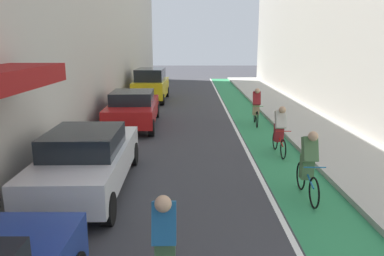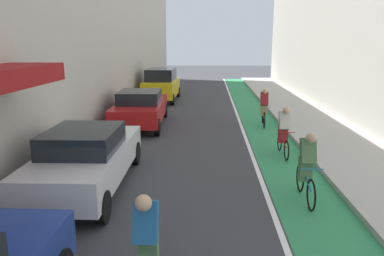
{
  "view_description": "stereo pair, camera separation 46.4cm",
  "coord_description": "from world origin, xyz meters",
  "px_view_note": "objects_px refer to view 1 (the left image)",
  "views": [
    {
      "loc": [
        0.01,
        1.22,
        3.5
      ],
      "look_at": [
        0.02,
        10.59,
        1.33
      ],
      "focal_mm": 34.55,
      "sensor_mm": 36.0,
      "label": 1
    },
    {
      "loc": [
        0.48,
        1.23,
        3.5
      ],
      "look_at": [
        0.02,
        10.59,
        1.33
      ],
      "focal_mm": 34.55,
      "sensor_mm": 36.0,
      "label": 2
    }
  ],
  "objects_px": {
    "parked_sedan_red": "(133,108)",
    "cyclist_mid": "(308,162)",
    "cyclist_lead": "(165,246)",
    "cyclist_trailing": "(280,130)",
    "parked_sedan_white": "(87,159)",
    "cyclist_far": "(256,107)",
    "parked_suv_yellow_cab": "(151,84)"
  },
  "relations": [
    {
      "from": "parked_sedan_white",
      "to": "cyclist_far",
      "type": "distance_m",
      "value": 9.0
    },
    {
      "from": "parked_sedan_red",
      "to": "cyclist_trailing",
      "type": "height_order",
      "value": "cyclist_trailing"
    },
    {
      "from": "parked_sedan_red",
      "to": "cyclist_mid",
      "type": "distance_m",
      "value": 9.09
    },
    {
      "from": "cyclist_far",
      "to": "parked_sedan_white",
      "type": "bearing_deg",
      "value": -125.9
    },
    {
      "from": "cyclist_trailing",
      "to": "cyclist_far",
      "type": "xyz_separation_m",
      "value": [
        -0.01,
        4.31,
        0.01
      ]
    },
    {
      "from": "parked_sedan_white",
      "to": "cyclist_mid",
      "type": "relative_size",
      "value": 2.76
    },
    {
      "from": "cyclist_far",
      "to": "parked_suv_yellow_cab",
      "type": "bearing_deg",
      "value": 127.9
    },
    {
      "from": "parked_sedan_red",
      "to": "parked_sedan_white",
      "type": "bearing_deg",
      "value": -90.01
    },
    {
      "from": "parked_sedan_red",
      "to": "cyclist_lead",
      "type": "relative_size",
      "value": 2.76
    },
    {
      "from": "parked_suv_yellow_cab",
      "to": "cyclist_trailing",
      "type": "bearing_deg",
      "value": -64.5
    },
    {
      "from": "parked_sedan_white",
      "to": "cyclist_lead",
      "type": "distance_m",
      "value": 4.47
    },
    {
      "from": "cyclist_lead",
      "to": "cyclist_mid",
      "type": "xyz_separation_m",
      "value": [
        3.01,
        3.47,
        0.04
      ]
    },
    {
      "from": "cyclist_trailing",
      "to": "cyclist_lead",
      "type": "bearing_deg",
      "value": -114.57
    },
    {
      "from": "cyclist_mid",
      "to": "cyclist_far",
      "type": "distance_m",
      "value": 7.75
    },
    {
      "from": "parked_sedan_white",
      "to": "parked_sedan_red",
      "type": "relative_size",
      "value": 1.0
    },
    {
      "from": "parked_sedan_white",
      "to": "cyclist_far",
      "type": "xyz_separation_m",
      "value": [
        5.28,
        7.29,
        0.02
      ]
    },
    {
      "from": "parked_sedan_red",
      "to": "cyclist_mid",
      "type": "height_order",
      "value": "cyclist_mid"
    },
    {
      "from": "parked_suv_yellow_cab",
      "to": "cyclist_far",
      "type": "bearing_deg",
      "value": -52.1
    },
    {
      "from": "parked_sedan_white",
      "to": "cyclist_lead",
      "type": "height_order",
      "value": "cyclist_lead"
    },
    {
      "from": "parked_sedan_red",
      "to": "cyclist_lead",
      "type": "height_order",
      "value": "cyclist_lead"
    },
    {
      "from": "parked_sedan_white",
      "to": "cyclist_trailing",
      "type": "relative_size",
      "value": 2.88
    },
    {
      "from": "cyclist_trailing",
      "to": "cyclist_far",
      "type": "height_order",
      "value": "cyclist_far"
    },
    {
      "from": "parked_sedan_white",
      "to": "cyclist_far",
      "type": "bearing_deg",
      "value": 54.1
    },
    {
      "from": "cyclist_lead",
      "to": "cyclist_far",
      "type": "xyz_separation_m",
      "value": [
        3.15,
        11.22,
        -0.0
      ]
    },
    {
      "from": "cyclist_trailing",
      "to": "parked_suv_yellow_cab",
      "type": "bearing_deg",
      "value": 115.5
    },
    {
      "from": "parked_suv_yellow_cab",
      "to": "cyclist_far",
      "type": "relative_size",
      "value": 2.57
    },
    {
      "from": "parked_suv_yellow_cab",
      "to": "cyclist_trailing",
      "type": "height_order",
      "value": "parked_suv_yellow_cab"
    },
    {
      "from": "parked_suv_yellow_cab",
      "to": "cyclist_lead",
      "type": "relative_size",
      "value": 2.56
    },
    {
      "from": "parked_sedan_white",
      "to": "parked_suv_yellow_cab",
      "type": "height_order",
      "value": "parked_suv_yellow_cab"
    },
    {
      "from": "cyclist_mid",
      "to": "parked_suv_yellow_cab",
      "type": "bearing_deg",
      "value": 109.48
    },
    {
      "from": "cyclist_trailing",
      "to": "parked_sedan_red",
      "type": "bearing_deg",
      "value": 142.49
    },
    {
      "from": "parked_sedan_red",
      "to": "cyclist_trailing",
      "type": "bearing_deg",
      "value": -37.51
    }
  ]
}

